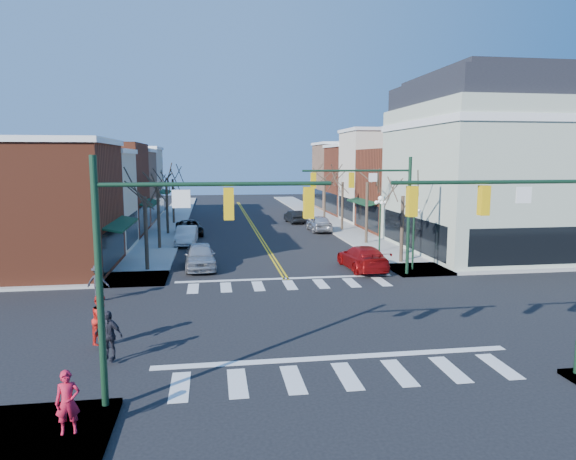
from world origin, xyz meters
name	(u,v)px	position (x,y,z in m)	size (l,w,h in m)	color
ground	(311,319)	(0.00, 0.00, 0.00)	(160.00, 160.00, 0.00)	black
sidewalk_left	(157,247)	(-8.75, 20.00, 0.07)	(3.50, 70.00, 0.15)	#9E9B93
sidewalk_right	(366,241)	(8.75, 20.00, 0.07)	(3.50, 70.00, 0.15)	#9E9B93
bldg_left_brick_a	(28,209)	(-15.50, 11.75, 4.00)	(10.00, 8.50, 8.00)	maroon
bldg_left_stucco_a	(64,203)	(-15.50, 19.50, 3.75)	(10.00, 7.00, 7.50)	beige
bldg_left_brick_b	(88,190)	(-15.50, 27.50, 4.25)	(10.00, 9.00, 8.50)	maroon
bldg_left_tan	(106,188)	(-15.50, 35.75, 3.90)	(10.00, 7.50, 7.80)	#9B7055
bldg_left_stucco_b	(119,183)	(-15.50, 43.50, 4.10)	(10.00, 8.00, 8.20)	beige
bldg_right_brick_a	(417,191)	(15.50, 25.75, 4.00)	(10.00, 8.50, 8.00)	maroon
bldg_right_stucco	(390,177)	(15.50, 33.50, 5.00)	(10.00, 7.00, 10.00)	beige
bldg_right_brick_b	(369,181)	(15.50, 41.00, 4.25)	(10.00, 8.00, 8.50)	maroon
bldg_right_tan	(352,177)	(15.50, 49.00, 4.50)	(10.00, 8.00, 9.00)	#9B7055
victorian_corner	(489,164)	(16.50, 14.50, 6.66)	(12.25, 14.25, 13.30)	#AFBAA1
traffic_mast_near_left	(167,245)	(-5.55, -7.40, 4.71)	(6.60, 0.28, 7.20)	#14331E
traffic_mast_near_right	(534,237)	(5.55, -7.40, 4.71)	(6.60, 0.28, 7.20)	#14331E
traffic_mast_far_right	(379,199)	(5.55, 7.40, 4.71)	(6.60, 0.28, 7.20)	#14331E
lamppost_corner	(414,225)	(8.20, 8.50, 2.96)	(0.36, 0.36, 4.33)	#14331E
lamppost_midblock	(380,214)	(8.20, 15.00, 2.96)	(0.36, 0.36, 4.33)	#14331E
tree_left_a	(146,234)	(-8.40, 11.00, 2.38)	(0.24, 0.24, 4.76)	#382B21
tree_left_b	(159,218)	(-8.40, 19.00, 2.52)	(0.24, 0.24, 5.04)	#382B21
tree_left_c	(167,211)	(-8.40, 27.00, 2.27)	(0.24, 0.24, 4.55)	#382B21
tree_left_d	(173,202)	(-8.40, 35.00, 2.45)	(0.24, 0.24, 4.90)	#382B21
tree_right_a	(402,230)	(8.40, 11.00, 2.31)	(0.24, 0.24, 4.62)	#382B21
tree_right_b	(367,213)	(8.40, 19.00, 2.59)	(0.24, 0.24, 5.18)	#382B21
tree_right_c	(342,207)	(8.40, 27.00, 2.42)	(0.24, 0.24, 4.83)	#382B21
tree_right_d	(325,200)	(8.40, 35.00, 2.48)	(0.24, 0.24, 4.97)	#382B21
car_left_near	(200,256)	(-5.10, 11.39, 0.83)	(1.96, 4.88, 1.66)	#A5A5A9
car_left_mid	(187,236)	(-6.40, 21.00, 0.76)	(1.61, 4.63, 1.52)	silver
car_left_far	(189,228)	(-6.40, 26.41, 0.70)	(2.31, 5.01, 1.39)	black
car_right_near	(363,258)	(5.25, 9.57, 0.78)	(2.17, 5.35, 1.55)	maroon
car_right_mid	(319,223)	(6.10, 27.09, 0.80)	(1.90, 4.71, 1.61)	#B2B1B6
car_right_far	(294,217)	(4.80, 34.09, 0.69)	(1.47, 4.20, 1.38)	black
pedestrian_red_a	(68,402)	(-8.01, -8.82, 0.98)	(0.60, 0.40, 1.66)	#B8132D
pedestrian_red_b	(102,319)	(-8.50, -2.23, 1.09)	(0.92, 0.71, 1.88)	red
pedestrian_dark_a	(108,335)	(-7.93, -3.94, 1.02)	(1.03, 0.43, 1.75)	#212129
pedestrian_dark_b	(98,282)	(-10.00, 4.39, 1.00)	(1.10, 0.63, 1.70)	#212129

